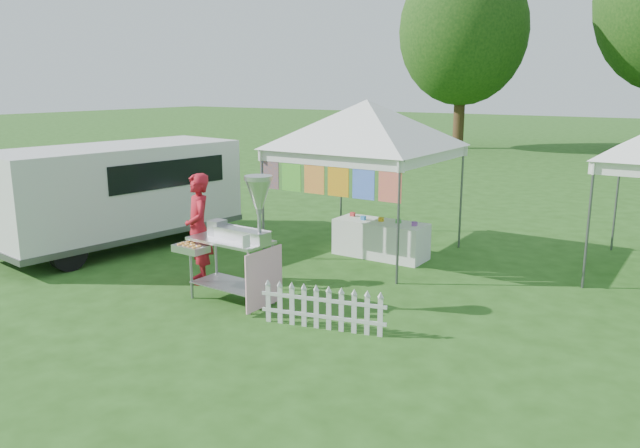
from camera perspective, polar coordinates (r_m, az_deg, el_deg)
The scene contains 8 objects.
ground at distance 9.70m, azimuth -6.18°, elevation -7.22°, with size 120.00×120.00×0.00m, color #234C15.
canopy_main at distance 12.02m, azimuth 4.30°, elevation 11.23°, with size 4.24×4.24×3.45m.
tree_left at distance 33.28m, azimuth 12.95°, elevation 16.83°, with size 6.40×6.40×9.53m.
donut_cart at distance 9.37m, azimuth -7.32°, elevation -0.46°, with size 1.47×0.95×2.00m.
vendor at distance 10.60m, azimuth -11.05°, elevation -0.42°, with size 0.68×0.44×1.86m, color #AF1523.
cargo_van at distance 13.46m, azimuth -17.59°, elevation 2.82°, with size 2.64×5.21×2.08m.
picket_fence at distance 8.59m, azimuth 0.23°, elevation -7.79°, with size 1.75×0.46×0.56m.
display_table at distance 12.13m, azimuth 5.56°, elevation -1.38°, with size 1.80×0.70×0.70m, color white.
Camera 1 is at (5.84, -7.00, 3.31)m, focal length 35.00 mm.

